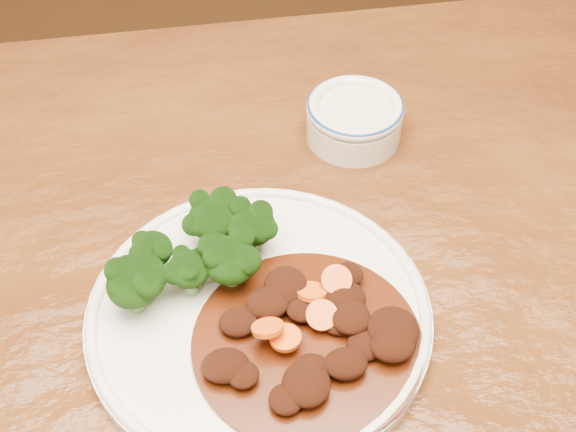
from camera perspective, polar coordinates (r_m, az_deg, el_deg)
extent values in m
cube|color=#5A300F|center=(0.75, -1.13, -6.80)|extent=(1.53, 0.95, 0.04)
cylinder|color=white|center=(0.72, -2.08, -7.15)|extent=(0.31, 0.31, 0.01)
torus|color=white|center=(0.71, -2.09, -6.83)|extent=(0.30, 0.30, 0.01)
cylinder|color=#5F914B|center=(0.72, -10.71, -5.99)|extent=(0.01, 0.01, 0.02)
ellipsoid|color=black|center=(0.70, -10.98, -4.81)|extent=(0.05, 0.05, 0.04)
cylinder|color=#5F914B|center=(0.74, -9.45, -3.43)|extent=(0.01, 0.01, 0.02)
ellipsoid|color=black|center=(0.73, -9.65, -2.36)|extent=(0.04, 0.04, 0.03)
cylinder|color=#5F914B|center=(0.72, -3.99, -4.42)|extent=(0.01, 0.01, 0.02)
ellipsoid|color=black|center=(0.71, -4.10, -3.17)|extent=(0.05, 0.05, 0.04)
cylinder|color=#5F914B|center=(0.75, -2.50, -1.86)|extent=(0.01, 0.01, 0.02)
ellipsoid|color=black|center=(0.73, -2.55, -0.67)|extent=(0.04, 0.04, 0.03)
cylinder|color=#5F914B|center=(0.76, -5.26, -1.40)|extent=(0.01, 0.01, 0.02)
ellipsoid|color=black|center=(0.74, -5.39, -0.17)|extent=(0.05, 0.05, 0.04)
cylinder|color=#5F914B|center=(0.72, -6.91, -4.85)|extent=(0.01, 0.01, 0.02)
ellipsoid|color=black|center=(0.71, -7.06, -3.78)|extent=(0.04, 0.04, 0.03)
cylinder|color=#5F914B|center=(0.72, -10.28, -5.52)|extent=(0.01, 0.01, 0.02)
ellipsoid|color=black|center=(0.70, -10.55, -4.30)|extent=(0.05, 0.05, 0.04)
cylinder|color=#3F1106|center=(0.69, 1.37, -9.03)|extent=(0.20, 0.20, 0.00)
ellipsoid|color=black|center=(0.71, 3.36, -5.57)|extent=(0.03, 0.03, 0.02)
ellipsoid|color=black|center=(0.68, 7.46, -9.21)|extent=(0.04, 0.03, 0.02)
ellipsoid|color=black|center=(0.70, 0.98, -6.60)|extent=(0.03, 0.03, 0.01)
ellipsoid|color=black|center=(0.65, 1.31, -11.84)|extent=(0.04, 0.04, 0.02)
ellipsoid|color=black|center=(0.67, -4.49, -10.55)|extent=(0.04, 0.03, 0.02)
ellipsoid|color=black|center=(0.69, -3.56, -7.53)|extent=(0.03, 0.03, 0.02)
ellipsoid|color=black|center=(0.70, -1.46, -6.21)|extent=(0.04, 0.03, 0.02)
ellipsoid|color=black|center=(0.69, 4.48, -7.22)|extent=(0.03, 0.04, 0.02)
ellipsoid|color=black|center=(0.65, -0.14, -12.90)|extent=(0.03, 0.03, 0.01)
ellipsoid|color=black|center=(0.69, 3.62, -7.42)|extent=(0.03, 0.03, 0.02)
ellipsoid|color=black|center=(0.71, -0.16, -4.93)|extent=(0.04, 0.04, 0.02)
ellipsoid|color=black|center=(0.68, 5.47, -9.14)|extent=(0.03, 0.03, 0.01)
ellipsoid|color=black|center=(0.67, 4.13, -10.42)|extent=(0.04, 0.03, 0.02)
ellipsoid|color=black|center=(0.69, 7.50, -8.02)|extent=(0.04, 0.05, 0.02)
ellipsoid|color=black|center=(0.66, -3.20, -11.21)|extent=(0.03, 0.03, 0.01)
ellipsoid|color=black|center=(0.72, 4.30, -4.14)|extent=(0.03, 0.03, 0.01)
ellipsoid|color=black|center=(0.71, 3.90, -5.86)|extent=(0.04, 0.04, 0.02)
ellipsoid|color=black|center=(0.72, 3.65, -4.79)|extent=(0.04, 0.03, 0.02)
ellipsoid|color=black|center=(0.66, 1.60, -10.70)|extent=(0.03, 0.02, 0.02)
cylinder|color=#DB4B0B|center=(0.69, 2.42, -7.05)|extent=(0.04, 0.04, 0.02)
cylinder|color=#DB4B0B|center=(0.66, 0.86, -11.77)|extent=(0.04, 0.04, 0.01)
cylinder|color=#DB4B0B|center=(0.67, -1.46, -7.95)|extent=(0.04, 0.04, 0.02)
cylinder|color=#DB4B0B|center=(0.70, 1.68, -5.41)|extent=(0.04, 0.04, 0.02)
cylinder|color=#DB4B0B|center=(0.67, -0.19, -8.66)|extent=(0.03, 0.03, 0.01)
cylinder|color=#DB4B0B|center=(0.70, 3.46, -4.55)|extent=(0.04, 0.04, 0.02)
cylinder|color=silver|center=(0.88, 4.70, 6.50)|extent=(0.10, 0.10, 0.03)
cylinder|color=silver|center=(0.87, 4.78, 7.51)|extent=(0.08, 0.08, 0.01)
torus|color=silver|center=(0.87, 4.80, 7.69)|extent=(0.11, 0.11, 0.01)
torus|color=navy|center=(0.86, 4.81, 7.86)|extent=(0.10, 0.10, 0.00)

